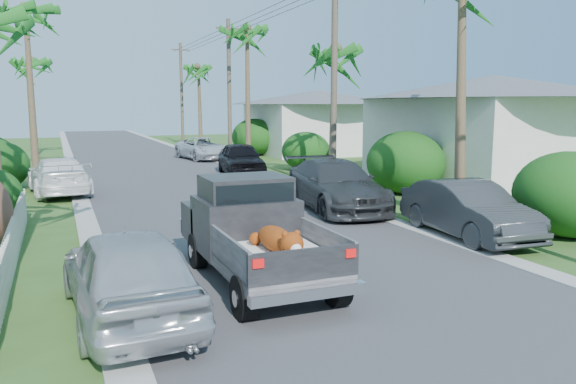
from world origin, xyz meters
name	(u,v)px	position (x,y,z in m)	size (l,w,h in m)	color
ground	(385,313)	(0.00, 0.00, 0.00)	(120.00, 120.00, 0.00)	#37541F
road	(152,167)	(0.00, 25.00, 0.01)	(8.00, 100.00, 0.02)	#38383A
curb_left	(72,170)	(-4.30, 25.00, 0.03)	(0.60, 100.00, 0.06)	#A5A39E
curb_right	(224,163)	(4.30, 25.00, 0.03)	(0.60, 100.00, 0.06)	#A5A39E
pickup_truck	(250,229)	(-1.45, 2.84, 1.01)	(1.98, 5.12, 2.06)	black
parked_car_rn	(467,210)	(5.00, 3.94, 0.75)	(1.58, 4.52, 1.49)	#2F3134
parked_car_rm	(335,185)	(3.64, 8.96, 0.82)	(2.30, 5.67, 1.64)	#2F3235
parked_car_rf	(241,159)	(3.60, 19.36, 0.82)	(1.93, 4.79, 1.63)	black
parked_car_rd	(203,149)	(3.84, 28.19, 0.72)	(2.38, 5.16, 1.43)	silver
parked_car_ln	(128,273)	(-4.03, 1.42, 0.77)	(1.83, 4.54, 1.55)	#BABDC2
parked_car_lf	(59,176)	(-5.00, 16.01, 0.73)	(2.04, 5.01, 1.45)	white
palm_l_c	(25,10)	(-6.00, 22.00, 7.91)	(4.40, 4.40, 9.20)	brown
palm_l_d	(27,61)	(-6.50, 34.00, 6.44)	(4.40, 4.40, 7.70)	brown
palm_r_b	(334,49)	(6.60, 15.00, 5.95)	(4.40, 4.40, 7.20)	brown
palm_r_c	(247,30)	(6.20, 26.00, 8.11)	(4.40, 4.40, 9.40)	brown
palm_r_d	(199,67)	(6.50, 40.00, 6.74)	(4.40, 4.40, 8.00)	brown
shrub_r_a	(570,194)	(7.60, 3.00, 1.15)	(2.80, 3.08, 2.30)	#154212
shrub_r_b	(405,163)	(7.80, 11.00, 1.25)	(3.00, 3.30, 2.50)	#154212
shrub_r_c	(306,151)	(7.50, 20.00, 1.05)	(2.60, 2.86, 2.10)	#154212
shrub_r_d	(255,137)	(8.00, 30.00, 1.30)	(3.20, 3.52, 2.60)	#154212
picket_fence	(13,244)	(-6.00, 5.50, 0.50)	(0.10, 11.00, 1.00)	white
house_right_near	(492,134)	(13.00, 12.00, 2.22)	(8.00, 9.00, 4.80)	silver
house_right_far	(318,124)	(13.00, 30.00, 2.12)	(9.00, 8.00, 4.60)	silver
utility_pole_b	(334,78)	(5.60, 13.00, 4.60)	(1.60, 0.26, 9.00)	brown
utility_pole_c	(229,89)	(5.60, 28.00, 4.60)	(1.60, 0.26, 9.00)	brown
utility_pole_d	(182,93)	(5.60, 43.00, 4.60)	(1.60, 0.26, 9.00)	brown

